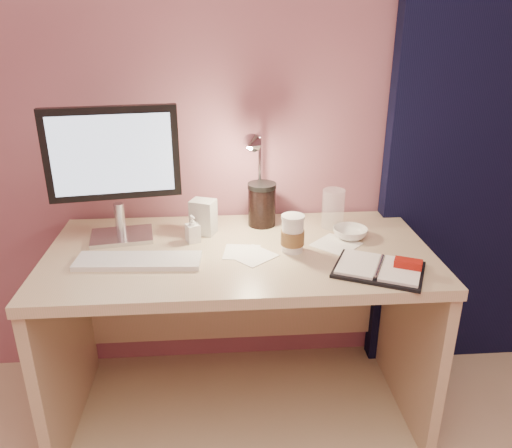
{
  "coord_description": "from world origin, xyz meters",
  "views": [
    {
      "loc": [
        -0.06,
        -0.27,
        1.51
      ],
      "look_at": [
        0.06,
        1.33,
        0.85
      ],
      "focal_mm": 35.0,
      "sensor_mm": 36.0,
      "label": 1
    }
  ],
  "objects": [
    {
      "name": "room",
      "position": [
        0.95,
        1.69,
        1.14
      ],
      "size": [
        3.5,
        3.5,
        3.5
      ],
      "color": "#C6B28E",
      "rests_on": "ground"
    },
    {
      "name": "desk",
      "position": [
        0.0,
        1.45,
        0.5
      ],
      "size": [
        1.4,
        0.7,
        0.73
      ],
      "color": "#C7AB8D",
      "rests_on": "ground"
    },
    {
      "name": "monitor",
      "position": [
        -0.45,
        1.51,
        1.03
      ],
      "size": [
        0.47,
        0.2,
        0.5
      ],
      "rotation": [
        0.0,
        0.0,
        0.15
      ],
      "color": "silver",
      "rests_on": "desk"
    },
    {
      "name": "keyboard",
      "position": [
        -0.35,
        1.3,
        0.74
      ],
      "size": [
        0.44,
        0.15,
        0.02
      ],
      "primitive_type": "cube",
      "rotation": [
        0.0,
        0.0,
        -0.06
      ],
      "color": "silver",
      "rests_on": "desk"
    },
    {
      "name": "planner",
      "position": [
        0.47,
        1.17,
        0.74
      ],
      "size": [
        0.35,
        0.32,
        0.04
      ],
      "rotation": [
        0.0,
        0.0,
        -0.45
      ],
      "color": "black",
      "rests_on": "desk"
    },
    {
      "name": "paper_a",
      "position": [
        0.36,
        1.39,
        0.73
      ],
      "size": [
        0.21,
        0.21,
        0.0
      ],
      "primitive_type": "cube",
      "rotation": [
        0.0,
        0.0,
        0.79
      ],
      "color": "white",
      "rests_on": "desk"
    },
    {
      "name": "paper_b",
      "position": [
        0.01,
        1.36,
        0.73
      ],
      "size": [
        0.15,
        0.15,
        0.0
      ],
      "primitive_type": "cube",
      "rotation": [
        0.0,
        0.0,
        -0.14
      ],
      "color": "white",
      "rests_on": "desk"
    },
    {
      "name": "paper_c",
      "position": [
        0.05,
        1.32,
        0.73
      ],
      "size": [
        0.19,
        0.19,
        0.0
      ],
      "primitive_type": "cube",
      "rotation": [
        0.0,
        0.0,
        0.71
      ],
      "color": "white",
      "rests_on": "desk"
    },
    {
      "name": "coffee_cup",
      "position": [
        0.19,
        1.36,
        0.79
      ],
      "size": [
        0.09,
        0.09,
        0.14
      ],
      "color": "white",
      "rests_on": "desk"
    },
    {
      "name": "clear_cup",
      "position": [
        0.39,
        1.57,
        0.81
      ],
      "size": [
        0.09,
        0.09,
        0.16
      ],
      "primitive_type": "cylinder",
      "color": "white",
      "rests_on": "desk"
    },
    {
      "name": "bowl",
      "position": [
        0.43,
        1.45,
        0.75
      ],
      "size": [
        0.17,
        0.17,
        0.04
      ],
      "primitive_type": "imported",
      "rotation": [
        0.0,
        0.0,
        -0.38
      ],
      "color": "silver",
      "rests_on": "desk"
    },
    {
      "name": "lotion_bottle",
      "position": [
        -0.17,
        1.46,
        0.78
      ],
      "size": [
        0.06,
        0.06,
        0.11
      ],
      "primitive_type": "imported",
      "rotation": [
        0.0,
        0.0,
        0.4
      ],
      "color": "white",
      "rests_on": "desk"
    },
    {
      "name": "dark_jar",
      "position": [
        0.1,
        1.61,
        0.81
      ],
      "size": [
        0.11,
        0.11,
        0.16
      ],
      "primitive_type": "cylinder",
      "color": "black",
      "rests_on": "desk"
    },
    {
      "name": "product_box",
      "position": [
        -0.13,
        1.55,
        0.8
      ],
      "size": [
        0.11,
        0.1,
        0.14
      ],
      "primitive_type": "cube",
      "rotation": [
        0.0,
        0.0,
        -0.39
      ],
      "color": "silver",
      "rests_on": "desk"
    },
    {
      "name": "desk_lamp",
      "position": [
        0.13,
        1.57,
        0.98
      ],
      "size": [
        0.14,
        0.24,
        0.39
      ],
      "rotation": [
        0.0,
        0.0,
        -0.3
      ],
      "color": "silver",
      "rests_on": "desk"
    }
  ]
}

